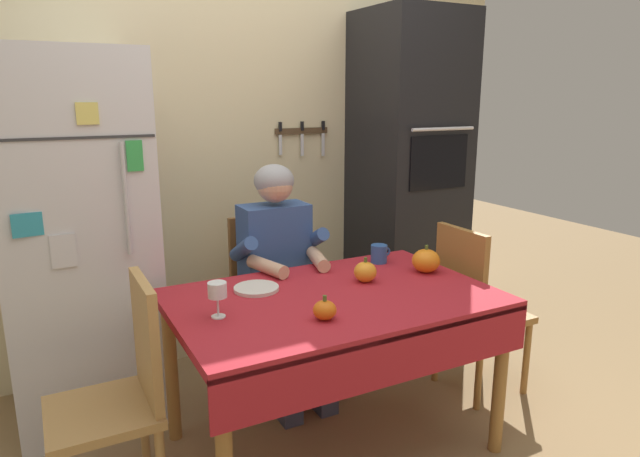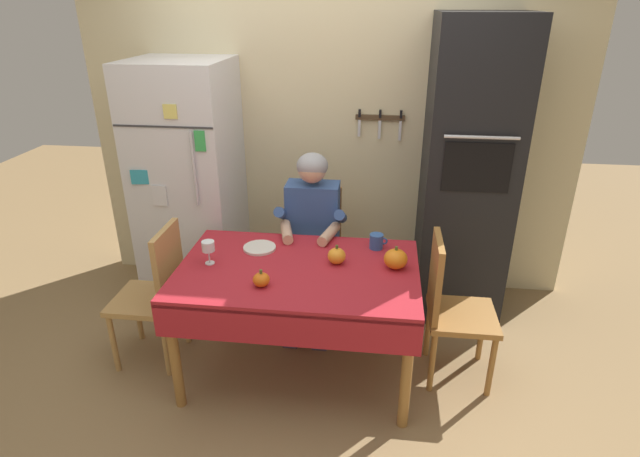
{
  "view_description": "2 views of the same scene",
  "coord_description": "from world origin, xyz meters",
  "views": [
    {
      "loc": [
        -1.13,
        -1.92,
        1.6
      ],
      "look_at": [
        -0.03,
        0.17,
        1.03
      ],
      "focal_mm": 31.34,
      "sensor_mm": 36.0,
      "label": 1
    },
    {
      "loc": [
        0.45,
        -2.47,
        2.17
      ],
      "look_at": [
        0.11,
        0.22,
        0.94
      ],
      "focal_mm": 28.58,
      "sensor_mm": 36.0,
      "label": 2
    }
  ],
  "objects": [
    {
      "name": "refrigerator",
      "position": [
        -0.95,
        0.96,
        0.9
      ],
      "size": [
        0.68,
        0.71,
        1.8
      ],
      "color": "silver",
      "rests_on": "ground"
    },
    {
      "name": "dining_table",
      "position": [
        0.0,
        0.08,
        0.66
      ],
      "size": [
        1.4,
        0.9,
        0.74
      ],
      "color": "#9E6B33",
      "rests_on": "ground"
    },
    {
      "name": "coffee_mug",
      "position": [
        0.45,
        0.41,
        0.79
      ],
      "size": [
        0.11,
        0.09,
        0.09
      ],
      "color": "#2D569E",
      "rests_on": "dining_table"
    },
    {
      "name": "serving_tray",
      "position": [
        -0.28,
        0.31,
        0.75
      ],
      "size": [
        0.2,
        0.2,
        0.02
      ],
      "primitive_type": "cylinder",
      "color": "silver",
      "rests_on": "dining_table"
    },
    {
      "name": "chair_left_side",
      "position": [
        -0.9,
        0.12,
        0.51
      ],
      "size": [
        0.4,
        0.4,
        0.93
      ],
      "color": "tan",
      "rests_on": "ground"
    },
    {
      "name": "seated_person",
      "position": [
        -0.0,
        0.68,
        0.74
      ],
      "size": [
        0.47,
        0.55,
        1.25
      ],
      "color": "#38384C",
      "rests_on": "ground"
    },
    {
      "name": "back_wall_assembly",
      "position": [
        0.05,
        1.35,
        1.3
      ],
      "size": [
        3.7,
        0.13,
        2.6
      ],
      "color": "beige",
      "rests_on": "ground"
    },
    {
      "name": "wine_glass",
      "position": [
        -0.52,
        0.09,
        0.85
      ],
      "size": [
        0.08,
        0.08,
        0.14
      ],
      "color": "white",
      "rests_on": "dining_table"
    },
    {
      "name": "wall_oven",
      "position": [
        1.05,
        1.0,
        1.05
      ],
      "size": [
        0.6,
        0.64,
        2.1
      ],
      "color": "black",
      "rests_on": "ground"
    },
    {
      "name": "chair_right_side",
      "position": [
        0.9,
        0.18,
        0.51
      ],
      "size": [
        0.4,
        0.4,
        0.93
      ],
      "color": "#9E6B33",
      "rests_on": "ground"
    },
    {
      "name": "pumpkin_large",
      "position": [
        0.22,
        0.18,
        0.79
      ],
      "size": [
        0.11,
        0.11,
        0.12
      ],
      "color": "orange",
      "rests_on": "dining_table"
    },
    {
      "name": "pumpkin_medium",
      "position": [
        -0.16,
        -0.13,
        0.78
      ],
      "size": [
        0.09,
        0.09,
        0.1
      ],
      "color": "orange",
      "rests_on": "dining_table"
    },
    {
      "name": "pumpkin_small",
      "position": [
        0.56,
        0.17,
        0.8
      ],
      "size": [
        0.14,
        0.14,
        0.14
      ],
      "color": "orange",
      "rests_on": "dining_table"
    },
    {
      "name": "ground_plane",
      "position": [
        0.0,
        0.0,
        0.0
      ],
      "size": [
        10.0,
        10.0,
        0.0
      ],
      "primitive_type": "plane",
      "color": "#93754C",
      "rests_on": "ground"
    },
    {
      "name": "chair_behind_person",
      "position": [
        -0.0,
        0.87,
        0.51
      ],
      "size": [
        0.4,
        0.4,
        0.93
      ],
      "color": "brown",
      "rests_on": "ground"
    }
  ]
}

